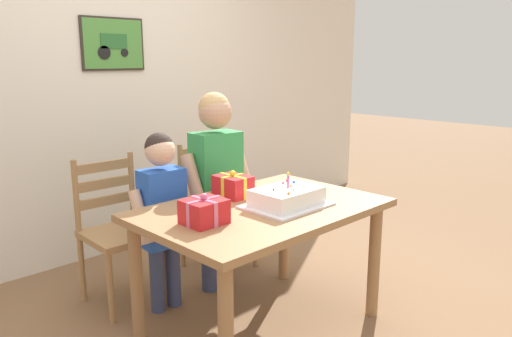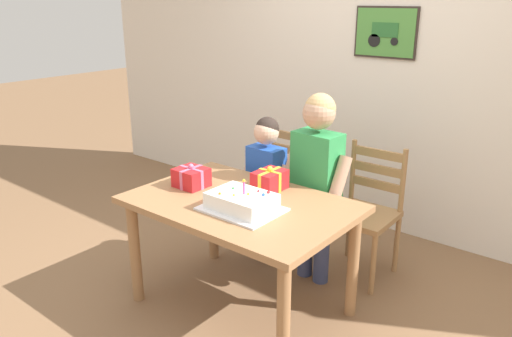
{
  "view_description": "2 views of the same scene",
  "coord_description": "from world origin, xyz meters",
  "px_view_note": "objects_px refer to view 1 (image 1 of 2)",
  "views": [
    {
      "loc": [
        -1.85,
        -1.84,
        1.52
      ],
      "look_at": [
        0.01,
        0.05,
        0.93
      ],
      "focal_mm": 35.03,
      "sensor_mm": 36.0,
      "label": 1
    },
    {
      "loc": [
        1.81,
        -2.11,
        1.88
      ],
      "look_at": [
        0.0,
        0.14,
        0.9
      ],
      "focal_mm": 35.32,
      "sensor_mm": 36.0,
      "label": 2
    }
  ],
  "objects_px": {
    "chair_left": "(118,230)",
    "child_older": "(216,172)",
    "gift_box_beside_cake": "(233,186)",
    "birthday_cake": "(287,198)",
    "dining_table": "(262,224)",
    "gift_box_red_large": "(204,212)",
    "child_younger": "(163,205)",
    "chair_right": "(215,205)"
  },
  "relations": [
    {
      "from": "gift_box_beside_cake",
      "to": "chair_right",
      "type": "xyz_separation_m",
      "value": [
        0.37,
        0.62,
        -0.32
      ]
    },
    {
      "from": "gift_box_beside_cake",
      "to": "gift_box_red_large",
      "type": "bearing_deg",
      "value": -148.01
    },
    {
      "from": "dining_table",
      "to": "birthday_cake",
      "type": "distance_m",
      "value": 0.2
    },
    {
      "from": "dining_table",
      "to": "child_younger",
      "type": "height_order",
      "value": "child_younger"
    },
    {
      "from": "chair_left",
      "to": "chair_right",
      "type": "xyz_separation_m",
      "value": [
        0.78,
        0.0,
        0.0
      ]
    },
    {
      "from": "chair_left",
      "to": "child_younger",
      "type": "relative_size",
      "value": 0.84
    },
    {
      "from": "birthday_cake",
      "to": "chair_left",
      "type": "bearing_deg",
      "value": 116.41
    },
    {
      "from": "gift_box_beside_cake",
      "to": "child_older",
      "type": "bearing_deg",
      "value": 65.72
    },
    {
      "from": "dining_table",
      "to": "chair_right",
      "type": "height_order",
      "value": "chair_right"
    },
    {
      "from": "chair_left",
      "to": "child_older",
      "type": "height_order",
      "value": "child_older"
    },
    {
      "from": "child_older",
      "to": "birthday_cake",
      "type": "bearing_deg",
      "value": -96.11
    },
    {
      "from": "gift_box_beside_cake",
      "to": "child_older",
      "type": "height_order",
      "value": "child_older"
    },
    {
      "from": "chair_left",
      "to": "child_younger",
      "type": "bearing_deg",
      "value": -65.36
    },
    {
      "from": "child_younger",
      "to": "gift_box_red_large",
      "type": "bearing_deg",
      "value": -104.46
    },
    {
      "from": "dining_table",
      "to": "gift_box_red_large",
      "type": "xyz_separation_m",
      "value": [
        -0.41,
        -0.01,
        0.16
      ]
    },
    {
      "from": "gift_box_red_large",
      "to": "chair_left",
      "type": "bearing_deg",
      "value": 89.03
    },
    {
      "from": "child_younger",
      "to": "gift_box_beside_cake",
      "type": "bearing_deg",
      "value": -49.17
    },
    {
      "from": "dining_table",
      "to": "gift_box_beside_cake",
      "type": "relative_size",
      "value": 6.17
    },
    {
      "from": "child_older",
      "to": "chair_right",
      "type": "bearing_deg",
      "value": 52.62
    },
    {
      "from": "birthday_cake",
      "to": "child_younger",
      "type": "bearing_deg",
      "value": 117.17
    },
    {
      "from": "chair_left",
      "to": "child_older",
      "type": "xyz_separation_m",
      "value": [
        0.56,
        -0.3,
        0.33
      ]
    },
    {
      "from": "dining_table",
      "to": "gift_box_red_large",
      "type": "distance_m",
      "value": 0.44
    },
    {
      "from": "gift_box_beside_cake",
      "to": "chair_left",
      "type": "height_order",
      "value": "chair_left"
    },
    {
      "from": "gift_box_red_large",
      "to": "child_younger",
      "type": "bearing_deg",
      "value": 75.54
    },
    {
      "from": "dining_table",
      "to": "chair_left",
      "type": "xyz_separation_m",
      "value": [
        -0.39,
        0.88,
        -0.16
      ]
    },
    {
      "from": "birthday_cake",
      "to": "chair_left",
      "type": "height_order",
      "value": "same"
    },
    {
      "from": "gift_box_beside_cake",
      "to": "child_older",
      "type": "xyz_separation_m",
      "value": [
        0.14,
        0.32,
        0.01
      ]
    },
    {
      "from": "gift_box_beside_cake",
      "to": "chair_right",
      "type": "bearing_deg",
      "value": 58.95
    },
    {
      "from": "chair_left",
      "to": "child_younger",
      "type": "xyz_separation_m",
      "value": [
        0.14,
        -0.3,
        0.2
      ]
    },
    {
      "from": "dining_table",
      "to": "child_older",
      "type": "xyz_separation_m",
      "value": [
        0.16,
        0.58,
        0.17
      ]
    },
    {
      "from": "birthday_cake",
      "to": "chair_left",
      "type": "relative_size",
      "value": 0.48
    },
    {
      "from": "chair_right",
      "to": "child_younger",
      "type": "height_order",
      "value": "child_younger"
    },
    {
      "from": "gift_box_beside_cake",
      "to": "birthday_cake",
      "type": "bearing_deg",
      "value": -78.7
    },
    {
      "from": "child_older",
      "to": "chair_left",
      "type": "bearing_deg",
      "value": 151.85
    },
    {
      "from": "chair_left",
      "to": "child_younger",
      "type": "height_order",
      "value": "child_younger"
    },
    {
      "from": "birthday_cake",
      "to": "chair_right",
      "type": "distance_m",
      "value": 1.06
    },
    {
      "from": "gift_box_beside_cake",
      "to": "child_younger",
      "type": "relative_size",
      "value": 0.2
    },
    {
      "from": "child_older",
      "to": "gift_box_beside_cake",
      "type": "bearing_deg",
      "value": -114.28
    },
    {
      "from": "gift_box_red_large",
      "to": "gift_box_beside_cake",
      "type": "relative_size",
      "value": 0.92
    },
    {
      "from": "birthday_cake",
      "to": "chair_right",
      "type": "relative_size",
      "value": 0.48
    },
    {
      "from": "gift_box_beside_cake",
      "to": "child_younger",
      "type": "height_order",
      "value": "child_younger"
    },
    {
      "from": "child_older",
      "to": "child_younger",
      "type": "distance_m",
      "value": 0.44
    }
  ]
}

